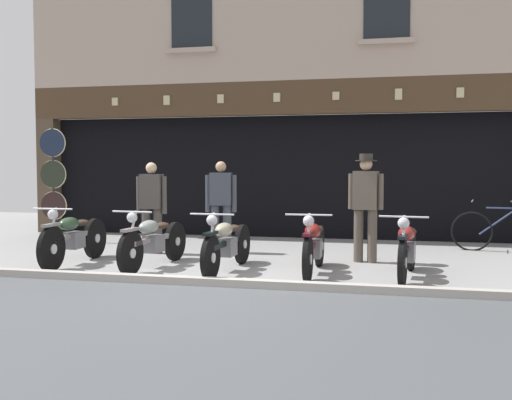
{
  "coord_description": "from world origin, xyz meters",
  "views": [
    {
      "loc": [
        2.3,
        -7.1,
        1.54
      ],
      "look_at": [
        0.05,
        2.78,
        0.95
      ],
      "focal_mm": 41.38,
      "sensor_mm": 36.0,
      "label": 1
    }
  ],
  "objects_px": {
    "motorcycle_center_right": "(314,245)",
    "salesman_left": "(152,203)",
    "salesman_right": "(366,202)",
    "advert_board_far": "(414,150)",
    "motorcycle_left": "(74,237)",
    "motorcycle_center": "(227,243)",
    "advert_board_near": "(353,148)",
    "leaning_bicycle": "(503,231)",
    "shopkeeper_center": "(221,202)",
    "tyre_sign_pole": "(53,175)",
    "motorcycle_center_left": "(154,240)",
    "motorcycle_right": "(407,248)"
  },
  "relations": [
    {
      "from": "motorcycle_center_right",
      "to": "motorcycle_right",
      "type": "xyz_separation_m",
      "value": [
        1.28,
        -0.03,
        -0.0
      ]
    },
    {
      "from": "motorcycle_right",
      "to": "tyre_sign_pole",
      "type": "bearing_deg",
      "value": -13.35
    },
    {
      "from": "shopkeeper_center",
      "to": "advert_board_near",
      "type": "distance_m",
      "value": 3.43
    },
    {
      "from": "salesman_right",
      "to": "advert_board_far",
      "type": "height_order",
      "value": "advert_board_far"
    },
    {
      "from": "motorcycle_left",
      "to": "salesman_left",
      "type": "height_order",
      "value": "salesman_left"
    },
    {
      "from": "leaning_bicycle",
      "to": "advert_board_far",
      "type": "bearing_deg",
      "value": 57.87
    },
    {
      "from": "salesman_left",
      "to": "advert_board_near",
      "type": "distance_m",
      "value": 4.49
    },
    {
      "from": "tyre_sign_pole",
      "to": "motorcycle_right",
      "type": "bearing_deg",
      "value": -20.01
    },
    {
      "from": "motorcycle_center_right",
      "to": "leaning_bicycle",
      "type": "distance_m",
      "value": 4.17
    },
    {
      "from": "salesman_right",
      "to": "tyre_sign_pole",
      "type": "distance_m",
      "value": 6.45
    },
    {
      "from": "motorcycle_center",
      "to": "salesman_left",
      "type": "distance_m",
      "value": 2.35
    },
    {
      "from": "advert_board_near",
      "to": "motorcycle_center",
      "type": "bearing_deg",
      "value": -109.53
    },
    {
      "from": "shopkeeper_center",
      "to": "tyre_sign_pole",
      "type": "relative_size",
      "value": 0.7
    },
    {
      "from": "motorcycle_left",
      "to": "motorcycle_center",
      "type": "height_order",
      "value": "motorcycle_left"
    },
    {
      "from": "motorcycle_left",
      "to": "advert_board_near",
      "type": "relative_size",
      "value": 2.08
    },
    {
      "from": "motorcycle_right",
      "to": "advert_board_far",
      "type": "height_order",
      "value": "advert_board_far"
    },
    {
      "from": "motorcycle_center_left",
      "to": "motorcycle_center",
      "type": "xyz_separation_m",
      "value": [
        1.17,
        -0.09,
        -0.0
      ]
    },
    {
      "from": "tyre_sign_pole",
      "to": "leaning_bicycle",
      "type": "bearing_deg",
      "value": 2.53
    },
    {
      "from": "motorcycle_center_left",
      "to": "motorcycle_center_right",
      "type": "xyz_separation_m",
      "value": [
        2.43,
        0.01,
        0.0
      ]
    },
    {
      "from": "motorcycle_left",
      "to": "advert_board_far",
      "type": "height_order",
      "value": "advert_board_far"
    },
    {
      "from": "salesman_right",
      "to": "motorcycle_right",
      "type": "bearing_deg",
      "value": 126.2
    },
    {
      "from": "motorcycle_left",
      "to": "salesman_right",
      "type": "relative_size",
      "value": 1.14
    },
    {
      "from": "salesman_left",
      "to": "advert_board_far",
      "type": "xyz_separation_m",
      "value": [
        4.54,
        2.85,
        0.98
      ]
    },
    {
      "from": "motorcycle_left",
      "to": "advert_board_near",
      "type": "xyz_separation_m",
      "value": [
        4.02,
        4.25,
        1.48
      ]
    },
    {
      "from": "motorcycle_center_right",
      "to": "advert_board_near",
      "type": "distance_m",
      "value": 4.49
    },
    {
      "from": "salesman_right",
      "to": "tyre_sign_pole",
      "type": "relative_size",
      "value": 0.75
    },
    {
      "from": "shopkeeper_center",
      "to": "tyre_sign_pole",
      "type": "xyz_separation_m",
      "value": [
        -3.76,
        0.73,
        0.45
      ]
    },
    {
      "from": "motorcycle_right",
      "to": "tyre_sign_pole",
      "type": "relative_size",
      "value": 0.84
    },
    {
      "from": "motorcycle_center_left",
      "to": "motorcycle_right",
      "type": "distance_m",
      "value": 3.71
    },
    {
      "from": "motorcycle_left",
      "to": "motorcycle_center_right",
      "type": "distance_m",
      "value": 3.74
    },
    {
      "from": "salesman_left",
      "to": "motorcycle_center_right",
      "type": "bearing_deg",
      "value": 154.94
    },
    {
      "from": "motorcycle_center_right",
      "to": "salesman_left",
      "type": "height_order",
      "value": "salesman_left"
    },
    {
      "from": "motorcycle_center_left",
      "to": "motorcycle_right",
      "type": "relative_size",
      "value": 1.05
    },
    {
      "from": "motorcycle_center",
      "to": "leaning_bicycle",
      "type": "height_order",
      "value": "leaning_bicycle"
    },
    {
      "from": "motorcycle_center_right",
      "to": "salesman_left",
      "type": "distance_m",
      "value": 3.36
    },
    {
      "from": "advert_board_far",
      "to": "shopkeeper_center",
      "type": "bearing_deg",
      "value": -144.05
    },
    {
      "from": "advert_board_near",
      "to": "tyre_sign_pole",
      "type": "bearing_deg",
      "value": -163.71
    },
    {
      "from": "motorcycle_left",
      "to": "advert_board_near",
      "type": "height_order",
      "value": "advert_board_near"
    },
    {
      "from": "tyre_sign_pole",
      "to": "advert_board_far",
      "type": "bearing_deg",
      "value": 13.62
    },
    {
      "from": "shopkeeper_center",
      "to": "motorcycle_left",
      "type": "bearing_deg",
      "value": 37.02
    },
    {
      "from": "motorcycle_left",
      "to": "motorcycle_center",
      "type": "relative_size",
      "value": 0.96
    },
    {
      "from": "motorcycle_center",
      "to": "tyre_sign_pole",
      "type": "xyz_separation_m",
      "value": [
        -4.39,
        2.59,
        0.92
      ]
    },
    {
      "from": "motorcycle_center_left",
      "to": "advert_board_near",
      "type": "xyz_separation_m",
      "value": [
        2.71,
        4.23,
        1.49
      ]
    },
    {
      "from": "tyre_sign_pole",
      "to": "advert_board_near",
      "type": "height_order",
      "value": "advert_board_near"
    },
    {
      "from": "motorcycle_center_right",
      "to": "motorcycle_center_left",
      "type": "bearing_deg",
      "value": 0.1
    },
    {
      "from": "salesman_left",
      "to": "advert_board_far",
      "type": "relative_size",
      "value": 1.47
    },
    {
      "from": "motorcycle_center_left",
      "to": "advert_board_far",
      "type": "bearing_deg",
      "value": -126.88
    },
    {
      "from": "motorcycle_center_left",
      "to": "advert_board_far",
      "type": "distance_m",
      "value": 5.95
    },
    {
      "from": "tyre_sign_pole",
      "to": "salesman_right",
      "type": "bearing_deg",
      "value": -11.5
    },
    {
      "from": "shopkeeper_center",
      "to": "motorcycle_center_left",
      "type": "bearing_deg",
      "value": 66.1
    }
  ]
}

